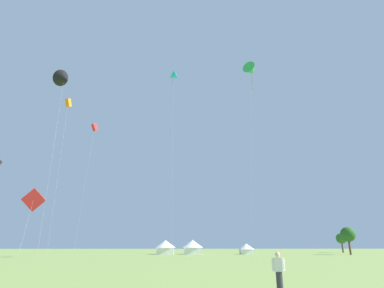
{
  "coord_description": "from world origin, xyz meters",
  "views": [
    {
      "loc": [
        -1.26,
        -5.75,
        2.01
      ],
      "look_at": [
        0.0,
        32.0,
        14.24
      ],
      "focal_mm": 29.34,
      "sensor_mm": 36.0,
      "label": 1
    }
  ],
  "objects_px": {
    "tree_distant_left": "(341,239)",
    "kite_black_delta": "(64,79)",
    "festival_tent_center": "(246,248)",
    "tree_distant_right": "(348,235)",
    "person_spectator": "(279,273)",
    "kite_orange_box": "(68,103)",
    "kite_red_box": "(94,128)",
    "kite_cyan_delta": "(173,76)",
    "kite_red_diamond": "(33,200)",
    "kite_green_delta": "(251,70)",
    "festival_tent_left": "(193,246)",
    "festival_tent_right": "(165,246)"
  },
  "relations": [
    {
      "from": "person_spectator",
      "to": "kite_cyan_delta",
      "type": "bearing_deg",
      "value": 98.17
    },
    {
      "from": "kite_black_delta",
      "to": "kite_orange_box",
      "type": "height_order",
      "value": "kite_orange_box"
    },
    {
      "from": "kite_cyan_delta",
      "to": "festival_tent_center",
      "type": "height_order",
      "value": "kite_cyan_delta"
    },
    {
      "from": "kite_cyan_delta",
      "to": "tree_distant_left",
      "type": "relative_size",
      "value": 6.93
    },
    {
      "from": "person_spectator",
      "to": "kite_orange_box",
      "type": "bearing_deg",
      "value": 123.48
    },
    {
      "from": "kite_black_delta",
      "to": "festival_tent_right",
      "type": "height_order",
      "value": "kite_black_delta"
    },
    {
      "from": "kite_red_box",
      "to": "kite_orange_box",
      "type": "bearing_deg",
      "value": -99.15
    },
    {
      "from": "festival_tent_center",
      "to": "tree_distant_right",
      "type": "relative_size",
      "value": 0.62
    },
    {
      "from": "kite_red_diamond",
      "to": "festival_tent_right",
      "type": "xyz_separation_m",
      "value": [
        15.28,
        37.25,
        -5.77
      ]
    },
    {
      "from": "kite_green_delta",
      "to": "kite_red_diamond",
      "type": "relative_size",
      "value": 4.04
    },
    {
      "from": "kite_red_box",
      "to": "tree_distant_left",
      "type": "height_order",
      "value": "kite_red_box"
    },
    {
      "from": "kite_cyan_delta",
      "to": "person_spectator",
      "type": "relative_size",
      "value": 21.75
    },
    {
      "from": "kite_black_delta",
      "to": "festival_tent_center",
      "type": "distance_m",
      "value": 54.95
    },
    {
      "from": "tree_distant_left",
      "to": "kite_red_diamond",
      "type": "bearing_deg",
      "value": -141.06
    },
    {
      "from": "kite_cyan_delta",
      "to": "tree_distant_left",
      "type": "distance_m",
      "value": 68.56
    },
    {
      "from": "tree_distant_left",
      "to": "festival_tent_left",
      "type": "bearing_deg",
      "value": -160.03
    },
    {
      "from": "person_spectator",
      "to": "tree_distant_left",
      "type": "distance_m",
      "value": 90.49
    },
    {
      "from": "kite_red_diamond",
      "to": "kite_orange_box",
      "type": "bearing_deg",
      "value": 98.85
    },
    {
      "from": "kite_black_delta",
      "to": "kite_orange_box",
      "type": "xyz_separation_m",
      "value": [
        -3.3,
        11.01,
        1.26
      ]
    },
    {
      "from": "tree_distant_right",
      "to": "kite_cyan_delta",
      "type": "bearing_deg",
      "value": -161.32
    },
    {
      "from": "festival_tent_center",
      "to": "tree_distant_right",
      "type": "bearing_deg",
      "value": -13.86
    },
    {
      "from": "tree_distant_left",
      "to": "festival_tent_center",
      "type": "bearing_deg",
      "value": -152.87
    },
    {
      "from": "kite_cyan_delta",
      "to": "festival_tent_right",
      "type": "height_order",
      "value": "kite_cyan_delta"
    },
    {
      "from": "festival_tent_right",
      "to": "tree_distant_left",
      "type": "height_order",
      "value": "tree_distant_left"
    },
    {
      "from": "festival_tent_left",
      "to": "tree_distant_left",
      "type": "distance_m",
      "value": 47.12
    },
    {
      "from": "kite_cyan_delta",
      "to": "kite_red_diamond",
      "type": "distance_m",
      "value": 38.1
    },
    {
      "from": "kite_red_diamond",
      "to": "kite_red_box",
      "type": "bearing_deg",
      "value": 89.93
    },
    {
      "from": "kite_red_diamond",
      "to": "tree_distant_right",
      "type": "relative_size",
      "value": 1.5
    },
    {
      "from": "kite_orange_box",
      "to": "kite_red_diamond",
      "type": "xyz_separation_m",
      "value": [
        1.8,
        -11.56,
        -19.05
      ]
    },
    {
      "from": "kite_red_box",
      "to": "tree_distant_right",
      "type": "distance_m",
      "value": 61.59
    },
    {
      "from": "kite_orange_box",
      "to": "festival_tent_right",
      "type": "xyz_separation_m",
      "value": [
        17.08,
        25.69,
        -24.83
      ]
    },
    {
      "from": "kite_orange_box",
      "to": "tree_distant_right",
      "type": "bearing_deg",
      "value": 18.98
    },
    {
      "from": "tree_distant_left",
      "to": "kite_black_delta",
      "type": "bearing_deg",
      "value": -140.7
    },
    {
      "from": "kite_orange_box",
      "to": "tree_distant_left",
      "type": "relative_size",
      "value": 5.07
    },
    {
      "from": "kite_red_box",
      "to": "kite_red_diamond",
      "type": "height_order",
      "value": "kite_red_box"
    },
    {
      "from": "kite_green_delta",
      "to": "festival_tent_left",
      "type": "height_order",
      "value": "kite_green_delta"
    },
    {
      "from": "kite_green_delta",
      "to": "kite_red_diamond",
      "type": "bearing_deg",
      "value": -158.2
    },
    {
      "from": "tree_distant_left",
      "to": "tree_distant_right",
      "type": "distance_m",
      "value": 23.42
    },
    {
      "from": "kite_black_delta",
      "to": "festival_tent_center",
      "type": "height_order",
      "value": "kite_black_delta"
    },
    {
      "from": "festival_tent_right",
      "to": "festival_tent_left",
      "type": "xyz_separation_m",
      "value": [
        6.46,
        0.0,
        0.03
      ]
    },
    {
      "from": "kite_green_delta",
      "to": "kite_red_diamond",
      "type": "distance_m",
      "value": 44.53
    },
    {
      "from": "kite_green_delta",
      "to": "festival_tent_right",
      "type": "height_order",
      "value": "kite_green_delta"
    },
    {
      "from": "kite_black_delta",
      "to": "tree_distant_left",
      "type": "distance_m",
      "value": 86.06
    },
    {
      "from": "kite_red_box",
      "to": "festival_tent_left",
      "type": "distance_m",
      "value": 35.7
    },
    {
      "from": "person_spectator",
      "to": "festival_tent_center",
      "type": "xyz_separation_m",
      "value": [
        11.3,
        63.66,
        0.5
      ]
    },
    {
      "from": "kite_green_delta",
      "to": "kite_red_diamond",
      "type": "xyz_separation_m",
      "value": [
        -32.5,
        -13.0,
        -27.52
      ]
    },
    {
      "from": "kite_black_delta",
      "to": "festival_tent_left",
      "type": "height_order",
      "value": "kite_black_delta"
    },
    {
      "from": "kite_cyan_delta",
      "to": "festival_tent_center",
      "type": "bearing_deg",
      "value": 47.06
    },
    {
      "from": "kite_black_delta",
      "to": "kite_orange_box",
      "type": "distance_m",
      "value": 11.57
    },
    {
      "from": "tree_distant_right",
      "to": "kite_red_diamond",
      "type": "bearing_deg",
      "value": -150.85
    }
  ]
}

